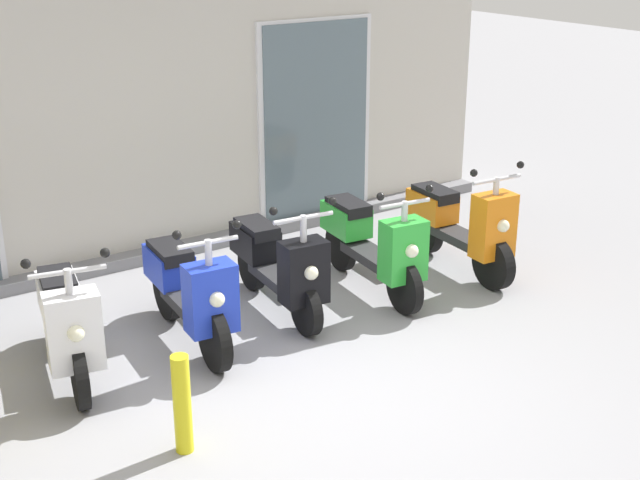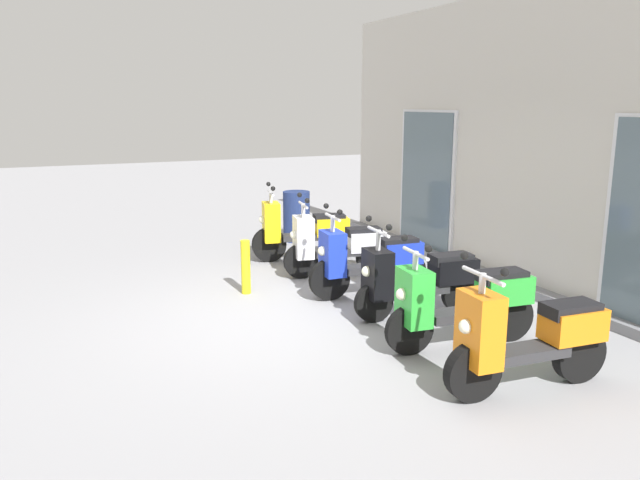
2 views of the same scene
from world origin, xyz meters
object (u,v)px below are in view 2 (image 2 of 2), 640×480
Objects in this scene: scooter_black at (417,278)px; scooter_orange at (527,338)px; trash_bin at (296,216)px; scooter_green at (461,301)px; scooter_white at (336,244)px; scooter_yellow at (302,231)px; scooter_blue at (368,260)px; curb_bollard at (246,267)px.

scooter_orange reaches higher than scooter_black.
scooter_black reaches higher than trash_bin.
scooter_green is 1.86× the size of trash_bin.
scooter_green is (2.89, -0.01, 0.03)m from scooter_white.
scooter_white is 0.93× the size of scooter_green.
scooter_yellow reaches higher than scooter_green.
scooter_orange is (3.91, -0.10, 0.01)m from scooter_white.
trash_bin is at bearing 171.16° from scooter_white.
scooter_white is 1.00m from scooter_blue.
scooter_orange reaches higher than trash_bin.
scooter_green is 1.03× the size of scooter_orange.
curb_bollard is (1.32, -1.34, -0.11)m from scooter_yellow.
scooter_blue is 2.27× the size of curb_bollard.
scooter_yellow is 1.89m from curb_bollard.
scooter_black is 1.99m from scooter_orange.
scooter_blue is 1.03× the size of scooter_black.
curb_bollard is 3.18m from trash_bin.
scooter_blue is at bearing -6.73° from trash_bin.
scooter_yellow is at bearing -176.14° from scooter_white.
scooter_black is at bearing 173.40° from scooter_green.
scooter_white reaches higher than curb_bollard.
scooter_orange is 3.87m from curb_bollard.
scooter_white reaches higher than scooter_green.
scooter_white is at bearing -8.84° from trash_bin.
trash_bin is (-3.37, 0.40, -0.03)m from scooter_blue.
scooter_orange is at bearing -1.48° from scooter_blue.
trash_bin is (-1.32, 0.44, -0.02)m from scooter_yellow.
curb_bollard is (-1.66, -1.51, -0.11)m from scooter_black.
scooter_yellow is 1.01× the size of scooter_orange.
scooter_black is at bearing 3.28° from scooter_yellow.
scooter_white is at bearing 100.80° from curb_bollard.
curb_bollard is at bearing -137.66° from scooter_black.
scooter_orange is (1.02, -0.09, -0.01)m from scooter_green.
scooter_green is 2.35× the size of curb_bollard.
scooter_black is (2.98, 0.17, -0.00)m from scooter_yellow.
scooter_blue reaches higher than curb_bollard.
scooter_blue reaches higher than trash_bin.
scooter_white reaches higher than scooter_black.
scooter_green is 5.27m from trash_bin.
scooter_black is 1.75× the size of trash_bin.
scooter_yellow is 1.82× the size of trash_bin.
scooter_green is at bearing 0.87° from scooter_yellow.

